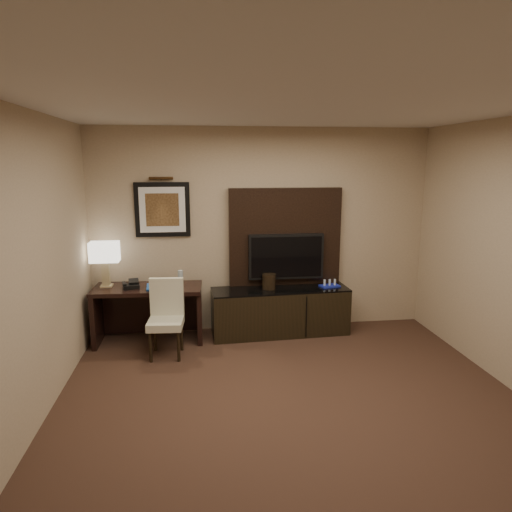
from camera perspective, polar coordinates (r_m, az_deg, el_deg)
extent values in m
cube|color=#372118|center=(4.25, 5.69, -20.55)|extent=(4.50, 5.00, 0.01)
cube|color=silver|center=(3.62, 6.61, 18.67)|extent=(4.50, 5.00, 0.01)
cube|color=tan|center=(6.12, 0.77, 3.20)|extent=(4.50, 0.01, 2.70)
cube|color=tan|center=(3.88, -28.36, -3.26)|extent=(0.01, 5.00, 2.70)
cube|color=black|center=(5.99, -13.25, -7.08)|extent=(1.36, 0.63, 0.72)
cube|color=black|center=(6.11, 3.02, -6.89)|extent=(1.82, 0.59, 0.62)
cube|color=black|center=(6.12, 3.63, 2.42)|extent=(1.50, 0.12, 1.30)
cube|color=black|center=(6.07, 3.78, -0.06)|extent=(1.00, 0.08, 0.60)
cube|color=black|center=(6.02, -11.61, 5.70)|extent=(0.70, 0.04, 0.70)
cylinder|color=#402A14|center=(5.95, -11.79, 9.49)|extent=(0.04, 0.04, 0.30)
cube|color=#174597|center=(5.83, -12.36, -3.77)|extent=(0.26, 0.33, 0.02)
imported|color=#C0B997|center=(5.85, -12.24, -2.67)|extent=(0.17, 0.07, 0.23)
cylinder|color=#A8B9BF|center=(5.85, -9.42, -2.72)|extent=(0.07, 0.07, 0.19)
cylinder|color=black|center=(5.98, 1.61, -3.19)|extent=(0.21, 0.21, 0.20)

